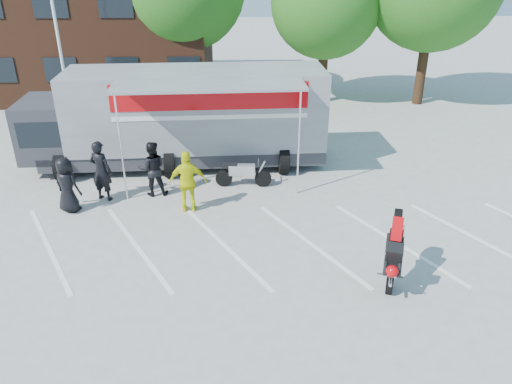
{
  "coord_description": "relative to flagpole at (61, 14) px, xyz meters",
  "views": [
    {
      "loc": [
        0.7,
        -10.76,
        7.45
      ],
      "look_at": [
        1.11,
        1.64,
        1.3
      ],
      "focal_mm": 35.0,
      "sensor_mm": 36.0,
      "label": 1
    }
  ],
  "objects": [
    {
      "name": "parking_bay_lines",
      "position": [
        6.24,
        -9.0,
        -5.05
      ],
      "size": [
        18.09,
        13.33,
        0.01
      ],
      "primitive_type": "cube",
      "rotation": [
        0.0,
        0.0,
        0.52
      ],
      "color": "white",
      "rests_on": "ground"
    },
    {
      "name": "flagpole",
      "position": [
        0.0,
        0.0,
        0.0
      ],
      "size": [
        1.61,
        0.12,
        8.0
      ],
      "color": "white",
      "rests_on": "ground"
    },
    {
      "name": "office_building",
      "position": [
        -3.76,
        8.0,
        -1.55
      ],
      "size": [
        18.0,
        8.0,
        7.0
      ],
      "primitive_type": "cube",
      "color": "#4D2918",
      "rests_on": "ground"
    },
    {
      "name": "spectator_leather_c",
      "position": [
        4.07,
        -5.78,
        -4.13
      ],
      "size": [
        0.99,
        0.82,
        1.85
      ],
      "primitive_type": "imported",
      "rotation": [
        0.0,
        0.0,
        3.29
      ],
      "color": "black",
      "rests_on": "ground"
    },
    {
      "name": "spectator_leather_b",
      "position": [
        2.49,
        -6.07,
        -4.05
      ],
      "size": [
        0.85,
        0.71,
        2.01
      ],
      "primitive_type": "imported",
      "rotation": [
        0.0,
        0.0,
        2.78
      ],
      "color": "black",
      "rests_on": "ground"
    },
    {
      "name": "ground",
      "position": [
        6.24,
        -10.0,
        -5.05
      ],
      "size": [
        100.0,
        100.0,
        0.0
      ],
      "primitive_type": "plane",
      "color": "#ADADA7",
      "rests_on": "ground"
    },
    {
      "name": "parked_motorcycle",
      "position": [
        7.03,
        -5.26,
        -5.05
      ],
      "size": [
        1.99,
        0.75,
        1.02
      ],
      "primitive_type": null,
      "rotation": [
        0.0,
        0.0,
        1.52
      ],
      "color": "#BCBCC1",
      "rests_on": "ground"
    },
    {
      "name": "tree_mid",
      "position": [
        11.24,
        5.0,
        -0.11
      ],
      "size": [
        5.44,
        5.44,
        7.68
      ],
      "color": "#382314",
      "rests_on": "ground"
    },
    {
      "name": "transporter_truck",
      "position": [
        4.9,
        -3.26,
        -5.05
      ],
      "size": [
        11.39,
        5.85,
        3.55
      ],
      "primitive_type": null,
      "rotation": [
        0.0,
        0.0,
        0.04
      ],
      "color": "gray",
      "rests_on": "ground"
    },
    {
      "name": "spectator_hivis",
      "position": [
        5.33,
        -6.96,
        -4.07
      ],
      "size": [
        1.19,
        0.56,
        1.97
      ],
      "primitive_type": "imported",
      "rotation": [
        0.0,
        0.0,
        3.22
      ],
      "color": "#E0E60C",
      "rests_on": "ground"
    },
    {
      "name": "spectator_leather_a",
      "position": [
        1.63,
        -6.85,
        -4.17
      ],
      "size": [
        1.02,
        0.87,
        1.77
      ],
      "primitive_type": "imported",
      "rotation": [
        0.0,
        0.0,
        2.71
      ],
      "color": "black",
      "rests_on": "ground"
    },
    {
      "name": "stunt_bike_rider",
      "position": [
        10.65,
        -10.58,
        -5.05
      ],
      "size": [
        1.32,
        1.91,
        2.04
      ],
      "primitive_type": null,
      "rotation": [
        0.0,
        0.0,
        -0.32
      ],
      "color": "black",
      "rests_on": "ground"
    }
  ]
}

